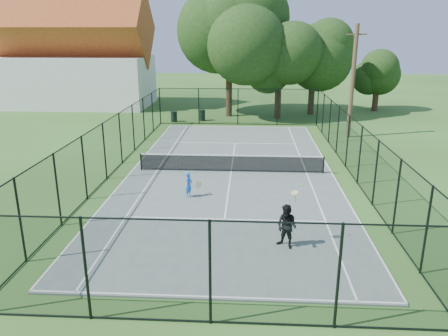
# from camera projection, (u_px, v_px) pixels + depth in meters

# --- Properties ---
(ground) EXTENTS (120.00, 120.00, 0.00)m
(ground) POSITION_uv_depth(u_px,v_px,m) (231.00, 173.00, 24.00)
(ground) COLOR #334E1A
(tennis_court) EXTENTS (11.00, 24.00, 0.06)m
(tennis_court) POSITION_uv_depth(u_px,v_px,m) (231.00, 172.00, 23.99)
(tennis_court) COLOR #55645D
(tennis_court) RESTS_ON ground
(tennis_net) EXTENTS (10.08, 0.08, 0.95)m
(tennis_net) POSITION_uv_depth(u_px,v_px,m) (231.00, 163.00, 23.83)
(tennis_net) COLOR black
(tennis_net) RESTS_ON tennis_court
(fence) EXTENTS (13.10, 26.10, 3.00)m
(fence) POSITION_uv_depth(u_px,v_px,m) (231.00, 146.00, 23.55)
(fence) COLOR black
(fence) RESTS_ON ground
(tree_near_left) EXTENTS (8.23, 8.23, 10.74)m
(tree_near_left) POSITION_uv_depth(u_px,v_px,m) (229.00, 41.00, 38.15)
(tree_near_left) COLOR #332114
(tree_near_left) RESTS_ON ground
(tree_near_mid) EXTENTS (5.49, 5.49, 7.17)m
(tree_near_mid) POSITION_uv_depth(u_px,v_px,m) (279.00, 68.00, 37.85)
(tree_near_mid) COLOR #332114
(tree_near_mid) RESTS_ON ground
(tree_near_right) EXTENTS (5.92, 5.92, 8.17)m
(tree_near_right) POSITION_uv_depth(u_px,v_px,m) (314.00, 57.00, 39.47)
(tree_near_right) COLOR #332114
(tree_near_right) RESTS_ON ground
(tree_far_right) EXTENTS (3.90, 3.90, 5.16)m
(tree_far_right) POSITION_uv_depth(u_px,v_px,m) (378.00, 78.00, 41.73)
(tree_far_right) COLOR #332114
(tree_far_right) RESTS_ON ground
(building) EXTENTS (15.30, 8.15, 11.87)m
(building) POSITION_uv_depth(u_px,v_px,m) (74.00, 57.00, 44.42)
(building) COLOR silver
(building) RESTS_ON ground
(trash_bin_left) EXTENTS (0.58, 0.58, 0.89)m
(trash_bin_left) POSITION_uv_depth(u_px,v_px,m) (174.00, 117.00, 37.43)
(trash_bin_left) COLOR black
(trash_bin_left) RESTS_ON ground
(trash_bin_right) EXTENTS (0.58, 0.58, 0.94)m
(trash_bin_right) POSITION_uv_depth(u_px,v_px,m) (202.00, 115.00, 37.86)
(trash_bin_right) COLOR black
(trash_bin_right) RESTS_ON ground
(utility_pole) EXTENTS (1.40, 0.30, 7.95)m
(utility_pole) POSITION_uv_depth(u_px,v_px,m) (353.00, 81.00, 30.91)
(utility_pole) COLOR #4C3823
(utility_pole) RESTS_ON ground
(player_blue) EXTENTS (0.79, 0.51, 1.20)m
(player_blue) POSITION_uv_depth(u_px,v_px,m) (189.00, 184.00, 20.16)
(player_blue) COLOR blue
(player_blue) RESTS_ON tennis_court
(player_black) EXTENTS (1.03, 0.96, 2.26)m
(player_black) POSITION_uv_depth(u_px,v_px,m) (287.00, 226.00, 15.35)
(player_black) COLOR black
(player_black) RESTS_ON tennis_court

